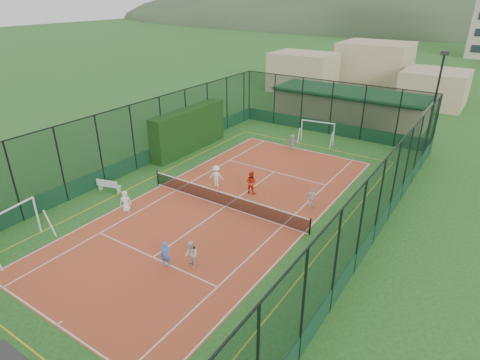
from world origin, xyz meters
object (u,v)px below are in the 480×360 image
at_px(child_far_right, 312,198).
at_px(child_far_back, 292,142).
at_px(clubhouse, 349,106).
at_px(child_near_mid, 166,254).
at_px(futsal_goal_near, 11,230).
at_px(futsal_goal_far, 317,132).
at_px(white_bench, 109,185).
at_px(child_near_right, 191,254).
at_px(child_far_left, 216,176).
at_px(child_near_left, 125,201).
at_px(floodlight_ne, 434,105).
at_px(coach, 251,182).

bearing_deg(child_far_right, child_far_back, -63.15).
height_order(clubhouse, child_far_back, clubhouse).
distance_m(child_near_mid, child_far_right, 10.07).
distance_m(futsal_goal_near, futsal_goal_far, 24.81).
bearing_deg(white_bench, futsal_goal_near, -97.67).
bearing_deg(clubhouse, child_near_right, -85.58).
relative_size(white_bench, child_far_back, 1.19).
xyz_separation_m(child_far_left, child_far_right, (6.78, 0.86, -0.11)).
bearing_deg(child_near_left, child_far_back, 38.36).
relative_size(white_bench, child_near_left, 1.18).
xyz_separation_m(child_near_left, child_near_right, (6.92, -2.03, 0.03)).
bearing_deg(child_far_back, child_near_mid, 91.90).
distance_m(child_near_mid, child_far_left, 9.18).
xyz_separation_m(child_near_left, child_far_right, (9.34, 6.76, -0.03)).
xyz_separation_m(futsal_goal_near, child_near_right, (8.91, 3.91, -0.38)).
bearing_deg(child_near_right, futsal_goal_near, -124.43).
bearing_deg(child_far_left, child_near_mid, 91.73).
height_order(white_bench, child_near_right, child_near_right).
bearing_deg(clubhouse, child_near_mid, -87.86).
bearing_deg(clubhouse, child_far_right, -76.51).
bearing_deg(futsal_goal_near, floodlight_ne, -39.43).
bearing_deg(white_bench, futsal_goal_far, 48.93).
relative_size(futsal_goal_far, child_near_right, 2.10).
distance_m(futsal_goal_far, child_near_right, 20.07).
bearing_deg(white_bench, coach, 16.10).
relative_size(futsal_goal_near, child_near_right, 2.39).
xyz_separation_m(clubhouse, child_far_right, (4.57, -19.08, -0.90)).
relative_size(floodlight_ne, clubhouse, 0.54).
distance_m(futsal_goal_near, child_near_left, 6.28).
height_order(futsal_goal_near, child_near_left, futsal_goal_near).
distance_m(futsal_goal_near, child_near_mid, 8.48).
bearing_deg(futsal_goal_near, child_far_back, -24.50).
distance_m(floodlight_ne, child_far_right, 14.67).
height_order(futsal_goal_far, child_near_right, futsal_goal_far).
xyz_separation_m(futsal_goal_far, child_near_left, (-4.78, -17.93, -0.27)).
bearing_deg(futsal_goal_far, child_far_back, -118.50).
distance_m(child_far_right, child_far_back, 10.03).
distance_m(child_near_right, coach, 8.58).
bearing_deg(child_near_left, futsal_goal_far, 37.39).
height_order(child_far_left, child_far_right, child_far_left).
bearing_deg(floodlight_ne, clubhouse, 147.88).
bearing_deg(child_far_back, child_far_left, 77.80).
bearing_deg(child_near_right, child_near_left, -164.49).
height_order(clubhouse, coach, clubhouse).
bearing_deg(futsal_goal_far, child_far_left, -109.06).
relative_size(floodlight_ne, coach, 5.23).
xyz_separation_m(child_near_right, child_far_left, (-4.37, 7.93, 0.05)).
bearing_deg(child_far_right, child_far_left, 0.25).
bearing_deg(child_near_right, white_bench, -166.44).
distance_m(futsal_goal_near, child_far_right, 17.02).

